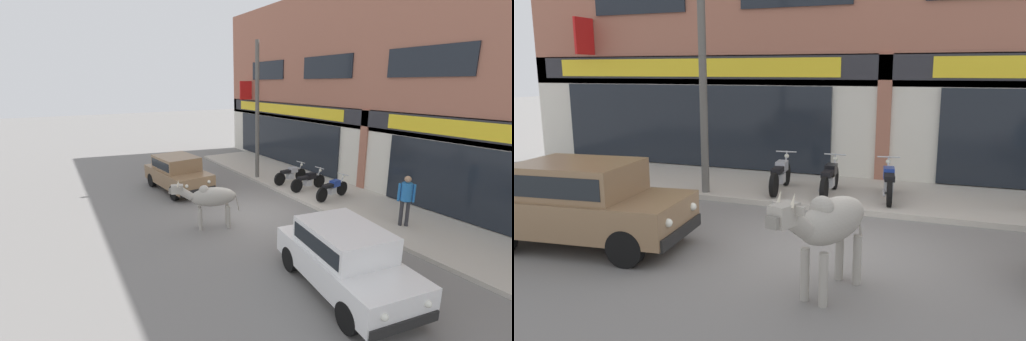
{
  "view_description": "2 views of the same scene",
  "coord_description": "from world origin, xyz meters",
  "views": [
    {
      "loc": [
        9.6,
        -5.65,
        4.43
      ],
      "look_at": [
        -1.36,
        1.0,
        1.15
      ],
      "focal_mm": 24.0,
      "sensor_mm": 36.0,
      "label": 1
    },
    {
      "loc": [
        1.77,
        -7.81,
        2.96
      ],
      "look_at": [
        -1.52,
        1.0,
        1.08
      ],
      "focal_mm": 35.0,
      "sensor_mm": 36.0,
      "label": 2
    }
  ],
  "objects": [
    {
      "name": "ground_plane",
      "position": [
        0.0,
        0.0,
        0.0
      ],
      "size": [
        90.0,
        90.0,
        0.0
      ],
      "primitive_type": "plane",
      "color": "slate"
    },
    {
      "name": "sidewalk",
      "position": [
        0.0,
        3.8,
        0.06
      ],
      "size": [
        19.0,
        3.2,
        0.12
      ],
      "primitive_type": "cube",
      "color": "#B7AFA3",
      "rests_on": "ground"
    },
    {
      "name": "shop_building",
      "position": [
        -0.01,
        5.66,
        4.05
      ],
      "size": [
        23.0,
        1.4,
        8.54
      ],
      "color": "#9E604C",
      "rests_on": "ground"
    },
    {
      "name": "cow",
      "position": [
        0.3,
        -1.66,
        1.01
      ],
      "size": [
        1.0,
        2.07,
        1.61
      ],
      "color": "#9E998E",
      "rests_on": "ground"
    },
    {
      "name": "car_1",
      "position": [
        -4.09,
        -1.23,
        0.81
      ],
      "size": [
        3.74,
        1.98,
        1.46
      ],
      "color": "black",
      "rests_on": "ground"
    },
    {
      "name": "motorcycle_0",
      "position": [
        -2.09,
        3.24,
        0.51
      ],
      "size": [
        0.52,
        1.81,
        0.88
      ],
      "color": "black",
      "rests_on": "sidewalk"
    },
    {
      "name": "motorcycle_1",
      "position": [
        -0.88,
        3.25,
        0.51
      ],
      "size": [
        0.52,
        1.81,
        0.88
      ],
      "color": "black",
      "rests_on": "sidewalk"
    },
    {
      "name": "motorcycle_2",
      "position": [
        0.45,
        3.33,
        0.51
      ],
      "size": [
        0.55,
        1.8,
        0.88
      ],
      "color": "black",
      "rests_on": "sidewalk"
    },
    {
      "name": "utility_pole",
      "position": [
        -3.72,
        2.5,
        3.18
      ],
      "size": [
        0.18,
        0.18,
        6.12
      ],
      "primitive_type": "cylinder",
      "color": "#595651",
      "rests_on": "sidewalk"
    }
  ]
}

